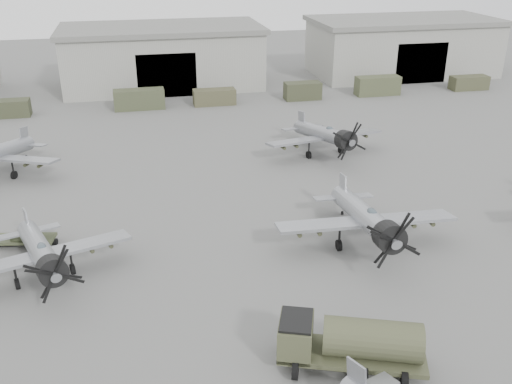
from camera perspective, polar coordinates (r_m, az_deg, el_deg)
ground at (r=31.62m, az=-0.64°, el=-16.48°), size 220.00×220.00×0.00m
hangar_center at (r=87.07m, az=-9.31°, el=13.26°), size 29.00×14.80×8.70m
hangar_right at (r=96.91m, az=14.40°, el=13.95°), size 29.00×14.80×8.70m
support_truck_2 at (r=77.49m, az=-23.45°, el=7.68°), size 4.93×2.20×2.10m
support_truck_3 at (r=75.95m, az=-11.59°, el=9.07°), size 6.43×2.20×2.55m
support_truck_4 at (r=76.75m, az=-4.18°, el=9.46°), size 5.55×2.20×2.04m
support_truck_5 at (r=79.31m, az=4.68°, el=10.05°), size 4.94×2.20×2.34m
support_truck_6 at (r=83.09m, az=12.06°, el=10.36°), size 6.20×2.20×2.62m
support_truck_7 at (r=89.91m, az=20.52°, el=10.20°), size 5.46×2.20×1.97m
aircraft_mid_1 at (r=39.03m, az=-20.64°, el=-5.78°), size 11.57×10.42×4.64m
aircraft_mid_2 at (r=40.97m, az=11.12°, el=-2.69°), size 12.96×11.67×5.19m
aircraft_far_1 at (r=58.06m, az=7.06°, el=5.67°), size 12.47×11.22×4.95m
fuel_tanker at (r=30.57m, az=9.40°, el=-14.46°), size 7.97×5.00×2.92m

